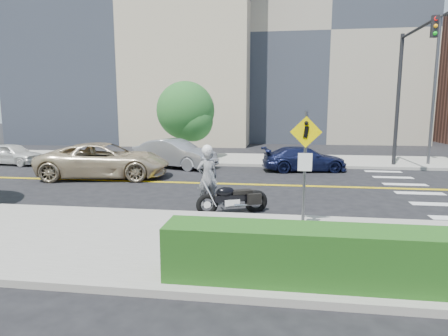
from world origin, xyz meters
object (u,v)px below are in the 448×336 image
Objects in this scene: parked_car_white at (12,154)px; parked_car_silver at (175,154)px; pedestrian_sign at (305,160)px; suv at (105,160)px; motorcycle at (233,192)px; parked_car_blue at (304,159)px; motorcyclist at (207,176)px.

parked_car_white is 0.77× the size of parked_car_silver.
pedestrian_sign is 11.21m from suv.
motorcycle is 16.24m from parked_car_white.
parked_car_blue is (0.75, 10.28, -1.33)m from pedestrian_sign.
parked_car_silver is (-4.23, 8.64, 0.11)m from motorcycle.
parked_car_blue is at bearing -143.54° from motorcyclist.
motorcyclist is at bearing -137.17° from parked_car_silver.
parked_car_silver is at bearing -44.05° from suv.
pedestrian_sign is 0.82× the size of parked_car_white.
pedestrian_sign is 3.96m from motorcyclist.
motorcyclist is 0.48× the size of parked_car_blue.
motorcycle is 0.47× the size of parked_car_silver.
motorcyclist reaches higher than motorcycle.
parked_car_silver is (2.42, 3.45, -0.04)m from suv.
suv is at bearing 165.32° from parked_car_silver.
suv reaches higher than parked_car_blue.
parked_car_white is (-13.89, 8.41, -0.05)m from motorcycle.
motorcycle is at bearing 138.01° from pedestrian_sign.
parked_car_silver is (9.66, 0.22, 0.16)m from parked_car_white.
suv is 7.93m from parked_car_white.
motorcyclist is at bearing 140.02° from pedestrian_sign.
parked_car_white is 16.67m from parked_car_blue.
parked_car_white is at bearing -59.10° from motorcyclist.
motorcyclist is 0.94× the size of motorcycle.
parked_car_white is 9.66m from parked_car_silver.
parked_car_blue is (9.42, 3.27, -0.19)m from suv.
motorcyclist is (-2.95, 2.47, -0.93)m from pedestrian_sign.
parked_car_silver is (-3.31, 7.99, -0.25)m from motorcyclist.
pedestrian_sign is 1.45× the size of motorcyclist.
pedestrian_sign is at bearing 165.07° from parked_car_blue.
motorcycle is (0.92, -0.65, -0.36)m from motorcyclist.
motorcycle is 0.51× the size of parked_car_blue.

